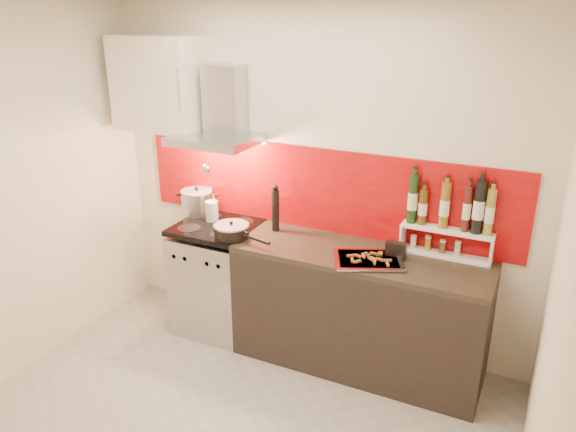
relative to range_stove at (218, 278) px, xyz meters
The scene contains 14 objects.
back_wall 1.15m from the range_stove, 23.53° to the left, with size 3.40×0.02×2.60m, color silver.
right_wall 2.77m from the range_stove, 24.53° to the right, with size 0.02×2.80×2.60m, color silver.
backsplash 1.12m from the range_stove, 21.33° to the left, with size 3.00×0.02×0.64m, color maroon.
range_stove is the anchor object (origin of this frame).
counter 1.20m from the range_stove, ahead, with size 1.80×0.60×0.90m.
range_hood 1.31m from the range_stove, 90.00° to the left, with size 0.62×0.50×0.61m.
upper_cabinet 1.61m from the range_stove, 166.72° to the left, with size 0.70×0.35×0.72m, color white.
stock_pot 0.65m from the range_stove, 149.07° to the left, with size 0.26×0.26×0.23m.
saute_pan 0.59m from the range_stove, 31.39° to the right, with size 0.50×0.26×0.12m.
utensil_jar 0.61m from the range_stove, 141.60° to the left, with size 0.10×0.15×0.49m.
pepper_mill 0.80m from the range_stove, 15.02° to the left, with size 0.06×0.06×0.37m.
step_shelf 1.89m from the range_stove, ahead, with size 0.62×0.17×0.57m.
caddy_box 1.52m from the range_stove, ahead, with size 0.14×0.06×0.12m, color black.
baking_tray 1.37m from the range_stove, ahead, with size 0.56×0.50×0.03m.
Camera 1 is at (1.58, -2.33, 2.54)m, focal length 35.00 mm.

